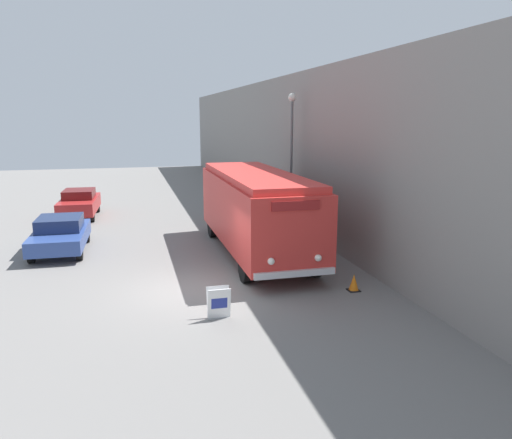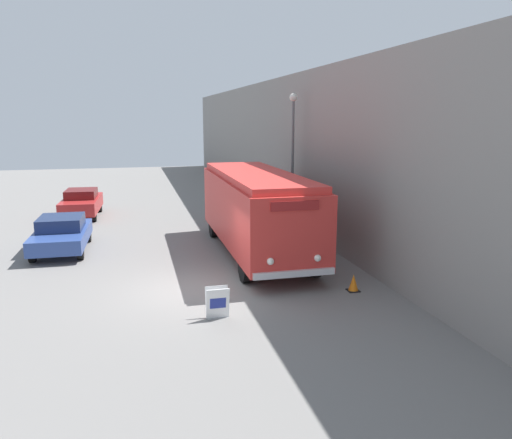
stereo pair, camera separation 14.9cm
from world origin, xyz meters
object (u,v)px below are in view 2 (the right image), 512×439
Objects in this scene: parked_car_near at (62,234)px; parked_car_mid at (82,203)px; traffic_cone at (353,283)px; streetlamp at (293,143)px; sign_board at (217,303)px; vintage_bus at (257,208)px.

parked_car_near is 1.01× the size of parked_car_mid.
parked_car_mid reaches higher than parked_car_near.
streetlamp is at bearing 85.50° from traffic_cone.
sign_board reaches higher than traffic_cone.
parked_car_near is 7.17m from parked_car_mid.
parked_car_near is at bearing 120.76° from sign_board.
sign_board is 0.14× the size of streetlamp.
traffic_cone is (-0.64, -8.14, -3.84)m from streetlamp.
vintage_bus is at bearing -15.59° from parked_car_near.
vintage_bus is at bearing -127.35° from streetlamp.
parked_car_near is 11.72m from traffic_cone.
parked_car_mid is (-4.75, 15.36, 0.36)m from sign_board.
vintage_bus is 2.22× the size of parked_car_mid.
parked_car_mid is (-9.80, 6.16, -3.33)m from streetlamp.
parked_car_mid is (0.13, 7.17, 0.05)m from parked_car_near.
streetlamp is (5.05, 9.20, 3.68)m from sign_board.
parked_car_near reaches higher than sign_board.
streetlamp is 12.04m from parked_car_mid.
streetlamp is 9.02m from traffic_cone.
vintage_bus is at bearing -49.50° from parked_car_mid.
parked_car_mid reaches higher than traffic_cone.
sign_board is 0.20× the size of parked_car_mid.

